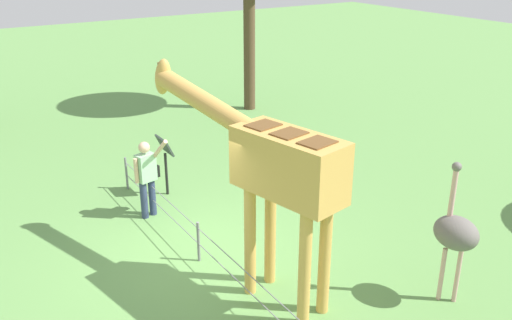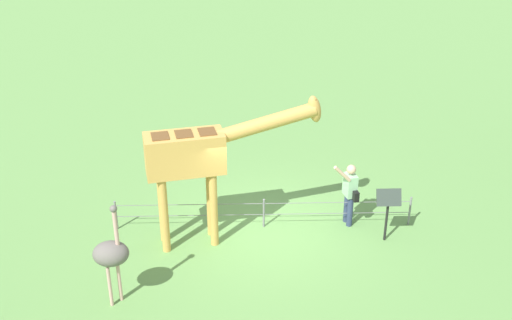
% 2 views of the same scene
% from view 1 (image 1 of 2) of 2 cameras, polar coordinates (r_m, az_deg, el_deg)
% --- Properties ---
extents(ground_plane, '(60.00, 60.00, 0.00)m').
position_cam_1_polar(ground_plane, '(9.89, -5.22, -10.03)').
color(ground_plane, '#60934C').
extents(giraffe, '(3.96, 1.29, 3.37)m').
position_cam_1_polar(giraffe, '(8.00, 1.49, -0.45)').
color(giraffe, gold).
rests_on(giraffe, ground_plane).
extents(visitor, '(0.65, 0.57, 1.70)m').
position_cam_1_polar(visitor, '(11.07, -11.12, -1.47)').
color(visitor, navy).
rests_on(visitor, ground_plane).
extents(ostrich, '(0.70, 0.56, 2.25)m').
position_cam_1_polar(ostrich, '(8.74, 19.80, -7.06)').
color(ostrich, '#CC9E93').
rests_on(ostrich, ground_plane).
extents(info_sign, '(0.56, 0.21, 1.32)m').
position_cam_1_polar(info_sign, '(11.95, -9.31, 0.67)').
color(info_sign, black).
rests_on(info_sign, ground_plane).
extents(wire_fence, '(7.05, 0.05, 0.75)m').
position_cam_1_polar(wire_fence, '(9.64, -5.93, -8.18)').
color(wire_fence, slate).
rests_on(wire_fence, ground_plane).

